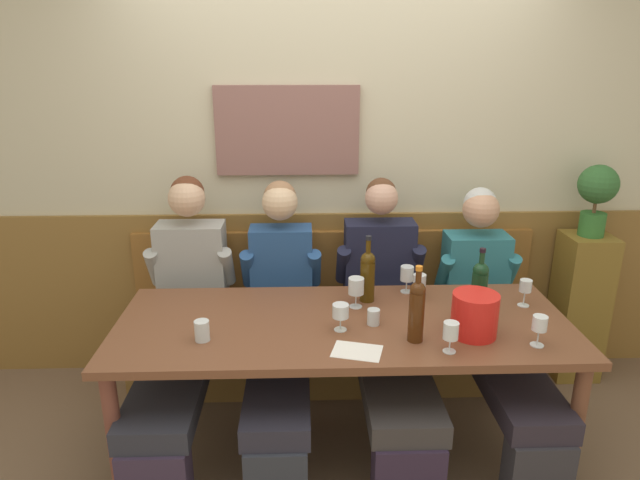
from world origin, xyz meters
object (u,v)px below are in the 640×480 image
(wine_bottle_green_tall, at_px, (479,285))
(wine_glass_left_end, at_px, (407,274))
(water_tumbler_center, at_px, (373,317))
(potted_plant, at_px, (597,193))
(person_center_left_seat, at_px, (492,315))
(wall_bench, at_px, (334,340))
(wine_bottle_clear_water, at_px, (368,274))
(person_center_right_seat, at_px, (280,317))
(wine_glass_mid_left, at_px, (341,312))
(dining_table, at_px, (343,336))
(wine_glass_right_end, at_px, (540,325))
(water_tumbler_right, at_px, (202,331))
(person_left_seat, at_px, (387,318))
(wine_glass_by_bottle, at_px, (525,287))
(wine_glass_center_front, at_px, (451,332))
(wine_glass_mid_right, at_px, (419,282))
(person_right_seat, at_px, (183,314))
(wine_glass_center_rear, at_px, (356,287))
(wine_bottle_amber_mid, at_px, (417,309))
(ice_bucket, at_px, (475,315))

(wine_bottle_green_tall, distance_m, wine_glass_left_end, 0.40)
(water_tumbler_center, relative_size, potted_plant, 0.18)
(person_center_left_seat, height_order, wine_bottle_green_tall, person_center_left_seat)
(wall_bench, height_order, potted_plant, potted_plant)
(person_center_left_seat, bearing_deg, wine_bottle_clear_water, -173.31)
(person_center_right_seat, relative_size, wine_glass_mid_left, 10.01)
(wine_glass_left_end, bearing_deg, dining_table, -137.38)
(person_center_left_seat, relative_size, wine_glass_right_end, 8.96)
(wine_bottle_clear_water, distance_m, water_tumbler_right, 0.89)
(person_left_seat, bearing_deg, water_tumbler_right, -152.81)
(wall_bench, height_order, wine_glass_by_bottle, wall_bench)
(person_center_right_seat, xyz_separation_m, wine_glass_center_front, (0.76, -0.62, 0.22))
(person_center_right_seat, distance_m, wine_glass_mid_right, 0.77)
(person_right_seat, xyz_separation_m, water_tumbler_center, (0.98, -0.36, 0.15))
(wine_glass_center_rear, relative_size, potted_plant, 0.37)
(wall_bench, distance_m, wine_bottle_amber_mid, 1.12)
(wine_glass_right_end, xyz_separation_m, wine_glass_center_front, (-0.40, -0.04, -0.00))
(person_right_seat, relative_size, water_tumbler_center, 17.38)
(wine_glass_by_bottle, bearing_deg, person_right_seat, 174.08)
(wine_glass_by_bottle, height_order, potted_plant, potted_plant)
(wine_bottle_green_tall, bearing_deg, wine_bottle_clear_water, 165.39)
(dining_table, height_order, wine_bottle_green_tall, wine_bottle_green_tall)
(wine_glass_center_rear, height_order, wine_glass_mid_left, wine_glass_center_rear)
(water_tumbler_right, bearing_deg, person_center_right_seat, 55.41)
(ice_bucket, xyz_separation_m, water_tumbler_right, (-1.23, -0.01, -0.05))
(person_center_left_seat, distance_m, wine_glass_center_front, 0.78)
(person_center_right_seat, height_order, potted_plant, potted_plant)
(person_right_seat, relative_size, wine_bottle_amber_mid, 3.72)
(dining_table, distance_m, wine_glass_center_rear, 0.26)
(person_left_seat, bearing_deg, wine_glass_mid_right, -20.04)
(wine_glass_by_bottle, distance_m, wine_glass_mid_right, 0.53)
(wine_glass_center_rear, bearing_deg, water_tumbler_center, -71.42)
(dining_table, distance_m, wine_bottle_amber_mid, 0.44)
(wine_bottle_amber_mid, xyz_separation_m, wine_glass_right_end, (0.53, -0.06, -0.06))
(person_left_seat, height_order, potted_plant, potted_plant)
(wall_bench, bearing_deg, ice_bucket, -55.04)
(person_center_right_seat, xyz_separation_m, ice_bucket, (0.90, -0.47, 0.22))
(wine_glass_center_front, relative_size, water_tumbler_center, 1.82)
(wine_bottle_clear_water, distance_m, wine_glass_by_bottle, 0.80)
(wall_bench, bearing_deg, person_left_seat, -55.44)
(wine_glass_by_bottle, bearing_deg, person_left_seat, 166.87)
(person_center_left_seat, height_order, wine_bottle_clear_water, person_center_left_seat)
(person_center_left_seat, bearing_deg, water_tumbler_right, -162.00)
(wine_glass_right_end, bearing_deg, wine_bottle_green_tall, 113.58)
(person_left_seat, height_order, wine_bottle_green_tall, person_left_seat)
(person_center_left_seat, distance_m, wine_glass_right_end, 0.63)
(wine_bottle_amber_mid, bearing_deg, potted_plant, 36.54)
(wine_glass_left_end, bearing_deg, person_right_seat, -179.51)
(dining_table, distance_m, person_left_seat, 0.40)
(person_center_right_seat, distance_m, wine_glass_left_end, 0.72)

